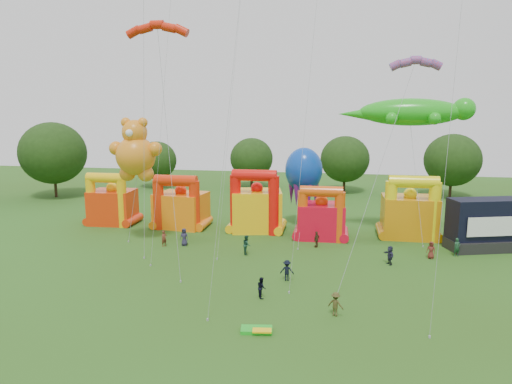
% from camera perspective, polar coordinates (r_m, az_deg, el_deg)
% --- Properties ---
extents(ground, '(160.00, 160.00, 0.00)m').
position_cam_1_polar(ground, '(26.97, -6.03, -20.88)').
color(ground, '#2D4914').
rests_on(ground, ground).
extents(tree_ring, '(125.13, 127.25, 12.07)m').
position_cam_1_polar(tree_ring, '(25.25, -8.55, -7.53)').
color(tree_ring, '#352314').
rests_on(tree_ring, ground).
extents(bouncy_castle_0, '(5.36, 4.40, 6.53)m').
position_cam_1_polar(bouncy_castle_0, '(58.85, -17.59, -1.46)').
color(bouncy_castle_0, red).
rests_on(bouncy_castle_0, ground).
extents(bouncy_castle_1, '(6.23, 5.28, 6.51)m').
position_cam_1_polar(bouncy_castle_1, '(55.32, -9.44, -1.86)').
color(bouncy_castle_1, orange).
rests_on(bouncy_castle_1, ground).
extents(bouncy_castle_2, '(6.35, 5.46, 7.37)m').
position_cam_1_polar(bouncy_castle_2, '(52.80, 0.05, -1.94)').
color(bouncy_castle_2, yellow).
rests_on(bouncy_castle_2, ground).
extents(bouncy_castle_3, '(5.19, 4.23, 6.01)m').
position_cam_1_polar(bouncy_castle_3, '(50.38, 8.14, -3.22)').
color(bouncy_castle_3, red).
rests_on(bouncy_castle_3, ground).
extents(bouncy_castle_4, '(5.78, 4.65, 7.09)m').
position_cam_1_polar(bouncy_castle_4, '(52.93, 18.65, -2.58)').
color(bouncy_castle_4, orange).
rests_on(bouncy_castle_4, ground).
extents(stage_trailer, '(8.70, 5.30, 5.23)m').
position_cam_1_polar(stage_trailer, '(51.59, 27.16, -3.68)').
color(stage_trailer, black).
rests_on(stage_trailer, ground).
extents(teddy_bear_kite, '(5.65, 4.01, 13.27)m').
position_cam_1_polar(teddy_bear_kite, '(48.28, -14.84, 4.43)').
color(teddy_bear_kite, orange).
rests_on(teddy_bear_kite, ground).
extents(gecko_kite, '(14.20, 6.64, 15.28)m').
position_cam_1_polar(gecko_kite, '(51.59, 19.03, 6.26)').
color(gecko_kite, green).
rests_on(gecko_kite, ground).
extents(octopus_kite, '(4.47, 12.19, 9.63)m').
position_cam_1_polar(octopus_kite, '(54.39, 5.94, 1.71)').
color(octopus_kite, '#0B3CAA').
rests_on(octopus_kite, ground).
extents(parafoil_kites, '(28.48, 10.64, 29.09)m').
position_cam_1_polar(parafoil_kites, '(37.34, 7.89, 3.95)').
color(parafoil_kites, red).
rests_on(parafoil_kites, ground).
extents(diamond_kites, '(24.88, 19.02, 37.82)m').
position_cam_1_polar(diamond_kites, '(36.90, 0.74, 13.58)').
color(diamond_kites, red).
rests_on(diamond_kites, ground).
extents(folded_kite_bundle, '(2.12, 1.31, 0.31)m').
position_cam_1_polar(folded_kite_bundle, '(30.25, 0.16, -16.86)').
color(folded_kite_bundle, green).
rests_on(folded_kite_bundle, ground).
extents(spectator_0, '(0.94, 0.64, 1.84)m').
position_cam_1_polar(spectator_0, '(48.08, -8.97, -5.58)').
color(spectator_0, '#27253E').
rests_on(spectator_0, ground).
extents(spectator_1, '(0.68, 0.73, 1.67)m').
position_cam_1_polar(spectator_1, '(48.20, -11.42, -5.72)').
color(spectator_1, maroon).
rests_on(spectator_1, ground).
extents(spectator_2, '(0.92, 1.07, 1.90)m').
position_cam_1_polar(spectator_2, '(44.77, -1.17, -6.60)').
color(spectator_2, '#183D2C').
rests_on(spectator_2, ground).
extents(spectator_3, '(1.16, 0.69, 1.76)m').
position_cam_1_polar(spectator_3, '(38.18, 3.90, -9.75)').
color(spectator_3, black).
rests_on(spectator_3, ground).
extents(spectator_4, '(0.81, 1.07, 1.69)m').
position_cam_1_polar(spectator_4, '(47.36, 7.58, -5.89)').
color(spectator_4, '#44311B').
rests_on(spectator_4, ground).
extents(spectator_5, '(1.08, 1.70, 1.75)m').
position_cam_1_polar(spectator_5, '(43.63, 16.38, -7.59)').
color(spectator_5, '#25253E').
rests_on(spectator_5, ground).
extents(spectator_6, '(0.97, 0.86, 1.67)m').
position_cam_1_polar(spectator_6, '(46.57, 21.05, -6.79)').
color(spectator_6, maroon).
rests_on(spectator_6, ground).
extents(spectator_7, '(0.77, 0.64, 1.80)m').
position_cam_1_polar(spectator_7, '(48.20, 23.83, -6.33)').
color(spectator_7, '#1A4228').
rests_on(spectator_7, ground).
extents(spectator_8, '(0.86, 0.95, 1.59)m').
position_cam_1_polar(spectator_8, '(34.90, 0.69, -11.84)').
color(spectator_8, black).
rests_on(spectator_8, ground).
extents(spectator_9, '(1.26, 1.00, 1.70)m').
position_cam_1_polar(spectator_9, '(32.49, 9.92, -13.64)').
color(spectator_9, '#403B19').
rests_on(spectator_9, ground).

